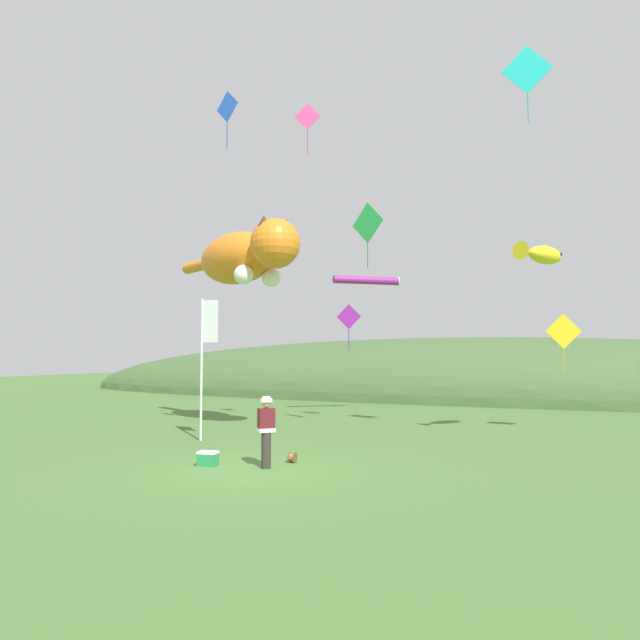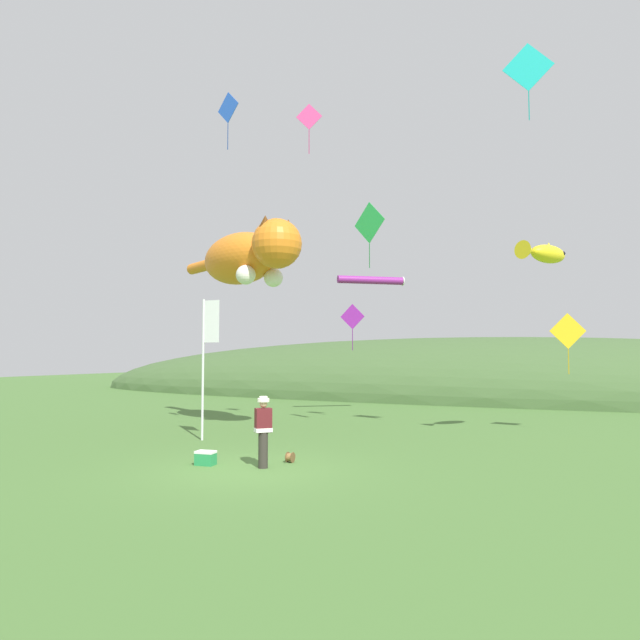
# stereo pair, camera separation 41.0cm
# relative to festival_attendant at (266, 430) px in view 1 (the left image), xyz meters

# --- Properties ---
(ground_plane) EXTENTS (120.00, 120.00, 0.00)m
(ground_plane) POSITION_rel_festival_attendant_xyz_m (-0.15, -0.38, -0.95)
(ground_plane) COLOR #477033
(distant_hill_ridge) EXTENTS (62.45, 15.34, 8.00)m
(distant_hill_ridge) POSITION_rel_festival_attendant_xyz_m (1.15, 26.31, -0.95)
(distant_hill_ridge) COLOR #426033
(distant_hill_ridge) RESTS_ON ground
(festival_attendant) EXTENTS (0.48, 0.48, 1.77)m
(festival_attendant) POSITION_rel_festival_attendant_xyz_m (0.00, 0.00, 0.00)
(festival_attendant) COLOR #332D28
(festival_attendant) RESTS_ON ground
(kite_spool) EXTENTS (0.16, 0.27, 0.27)m
(kite_spool) POSITION_rel_festival_attendant_xyz_m (0.26, 0.94, -0.82)
(kite_spool) COLOR olive
(kite_spool) RESTS_ON ground
(picnic_cooler) EXTENTS (0.53, 0.39, 0.36)m
(picnic_cooler) POSITION_rel_festival_attendant_xyz_m (-1.53, -0.30, -0.77)
(picnic_cooler) COLOR #268C4C
(picnic_cooler) RESTS_ON ground
(festival_banner_pole) EXTENTS (0.66, 0.08, 4.67)m
(festival_banner_pole) POSITION_rel_festival_attendant_xyz_m (-4.08, 3.13, 2.11)
(festival_banner_pole) COLOR silver
(festival_banner_pole) RESTS_ON ground
(kite_giant_cat) EXTENTS (7.16, 4.18, 2.36)m
(kite_giant_cat) POSITION_rel_festival_attendant_xyz_m (-4.38, 6.03, 5.61)
(kite_giant_cat) COLOR orange
(kite_fish_windsock) EXTENTS (1.65, 2.30, 0.70)m
(kite_fish_windsock) POSITION_rel_festival_attendant_xyz_m (6.13, 7.72, 5.23)
(kite_fish_windsock) COLOR yellow
(kite_tube_streamer) EXTENTS (2.76, 2.31, 0.44)m
(kite_tube_streamer) POSITION_rel_festival_attendant_xyz_m (-1.71, 12.57, 5.34)
(kite_tube_streamer) COLOR #8C268C
(kite_diamond_blue) EXTENTS (1.02, 0.31, 1.96)m
(kite_diamond_blue) POSITION_rel_festival_attendant_xyz_m (-3.20, 2.96, 10.02)
(kite_diamond_blue) COLOR blue
(kite_diamond_teal) EXTENTS (1.48, 0.23, 2.40)m
(kite_diamond_teal) POSITION_rel_festival_attendant_xyz_m (5.96, 5.45, 10.54)
(kite_diamond_teal) COLOR #19BFBF
(kite_diamond_green) EXTENTS (1.39, 0.63, 2.41)m
(kite_diamond_green) POSITION_rel_festival_attendant_xyz_m (0.34, 6.77, 6.62)
(kite_diamond_green) COLOR green
(kite_diamond_violet) EXTENTS (1.09, 0.08, 1.99)m
(kite_diamond_violet) POSITION_rel_festival_attendant_xyz_m (-1.74, 10.25, 3.48)
(kite_diamond_violet) COLOR purple
(kite_diamond_pink) EXTENTS (0.91, 0.33, 1.86)m
(kite_diamond_pink) POSITION_rel_festival_attendant_xyz_m (-1.60, 5.77, 10.51)
(kite_diamond_pink) COLOR #E53F8C
(kite_diamond_gold) EXTENTS (1.22, 0.48, 2.20)m
(kite_diamond_gold) POSITION_rel_festival_attendant_xyz_m (6.73, 9.99, 2.70)
(kite_diamond_gold) COLOR yellow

